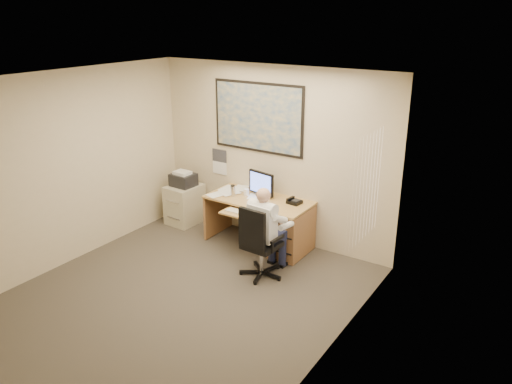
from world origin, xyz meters
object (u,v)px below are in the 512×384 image
Objects in this scene: person at (263,232)px; desk at (278,222)px; filing_cabinet at (184,201)px; office_chair at (260,256)px.

desk is at bearing 110.51° from person.
person is at bearing -18.35° from filing_cabinet.
desk is 1.86m from filing_cabinet.
person reaches higher than desk.
office_chair is 0.34m from person.
person is at bearing -74.59° from desk.
desk is 1.28× the size of person.
office_chair is (0.21, -0.84, -0.14)m from desk.
desk is at bearing 1.86° from filing_cabinet.
office_chair is at bearing -20.20° from filing_cabinet.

